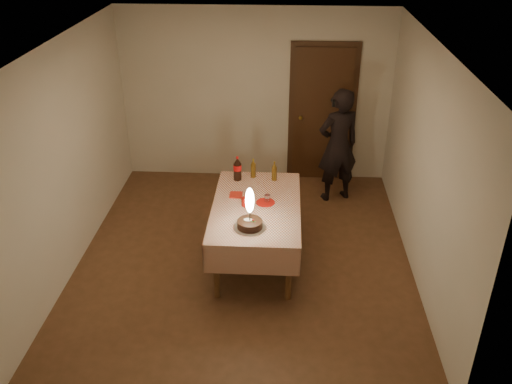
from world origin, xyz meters
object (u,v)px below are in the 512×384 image
(dining_table, at_px, (256,213))
(birthday_cake, at_px, (250,218))
(cola_bottle, at_px, (237,169))
(photographer, at_px, (338,145))
(clear_cup, at_px, (267,198))
(amber_bottle_left, at_px, (253,169))
(red_cup, at_px, (245,202))
(amber_bottle_right, at_px, (274,172))
(red_plate, at_px, (265,202))

(dining_table, xyz_separation_m, birthday_cake, (-0.04, -0.49, 0.22))
(cola_bottle, bearing_deg, photographer, 35.91)
(clear_cup, xyz_separation_m, amber_bottle_left, (-0.20, 0.63, 0.07))
(dining_table, distance_m, cola_bottle, 0.74)
(red_cup, bearing_deg, birthday_cake, -79.38)
(dining_table, height_order, red_cup, red_cup)
(clear_cup, relative_size, amber_bottle_right, 0.35)
(dining_table, relative_size, clear_cup, 19.11)
(cola_bottle, xyz_separation_m, amber_bottle_right, (0.46, 0.01, -0.03))
(birthday_cake, relative_size, amber_bottle_left, 1.89)
(birthday_cake, bearing_deg, red_cup, 100.62)
(photographer, bearing_deg, red_cup, -126.22)
(amber_bottle_left, height_order, amber_bottle_right, same)
(dining_table, xyz_separation_m, photographer, (1.06, 1.60, 0.18))
(dining_table, distance_m, amber_bottle_left, 0.76)
(red_cup, height_order, amber_bottle_right, amber_bottle_right)
(amber_bottle_right, distance_m, photographer, 1.29)
(red_plate, distance_m, amber_bottle_left, 0.69)
(amber_bottle_left, bearing_deg, photographer, 37.81)
(birthday_cake, height_order, clear_cup, birthday_cake)
(red_plate, height_order, clear_cup, clear_cup)
(red_cup, distance_m, amber_bottle_right, 0.75)
(cola_bottle, bearing_deg, dining_table, -66.87)
(red_cup, bearing_deg, amber_bottle_left, 86.09)
(birthday_cake, distance_m, amber_bottle_right, 1.17)
(red_plate, height_order, amber_bottle_right, amber_bottle_right)
(cola_bottle, height_order, photographer, photographer)
(dining_table, height_order, amber_bottle_left, amber_bottle_left)
(birthday_cake, height_order, photographer, photographer)
(red_plate, distance_m, photographer, 1.81)
(red_plate, xyz_separation_m, clear_cup, (0.02, 0.03, 0.04))
(birthday_cake, bearing_deg, amber_bottle_right, 78.59)
(cola_bottle, bearing_deg, birthday_cake, -78.43)
(birthday_cake, bearing_deg, amber_bottle_left, 91.78)
(clear_cup, height_order, amber_bottle_right, amber_bottle_right)
(dining_table, xyz_separation_m, amber_bottle_left, (-0.08, 0.72, 0.22))
(red_plate, xyz_separation_m, amber_bottle_right, (0.09, 0.59, 0.11))
(amber_bottle_left, distance_m, amber_bottle_right, 0.28)
(red_plate, bearing_deg, photographer, 58.19)
(amber_bottle_left, xyz_separation_m, photographer, (1.14, 0.88, -0.04))
(amber_bottle_left, height_order, photographer, photographer)
(birthday_cake, bearing_deg, photographer, 62.27)
(dining_table, bearing_deg, cola_bottle, 113.13)
(birthday_cake, bearing_deg, cola_bottle, 101.57)
(amber_bottle_left, distance_m, photographer, 1.44)
(cola_bottle, bearing_deg, amber_bottle_left, 22.69)
(red_plate, height_order, red_cup, red_cup)
(red_plate, xyz_separation_m, amber_bottle_left, (-0.18, 0.66, 0.11))
(red_cup, bearing_deg, cola_bottle, 102.25)
(clear_cup, bearing_deg, red_plate, -125.99)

